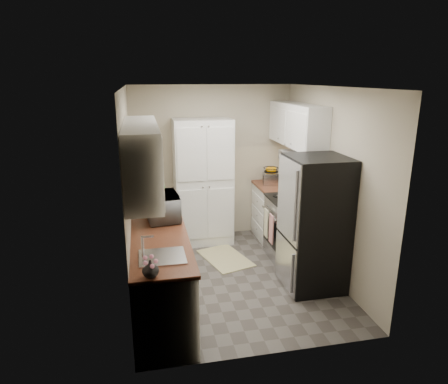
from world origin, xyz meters
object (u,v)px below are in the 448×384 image
(toaster_oven, at_px, (271,178))
(microwave, at_px, (163,207))
(wine_bottle, at_px, (143,195))
(pantry_cabinet, at_px, (203,182))
(electric_range, at_px, (292,228))
(refrigerator, at_px, (315,224))

(toaster_oven, bearing_deg, microwave, -128.58)
(toaster_oven, bearing_deg, wine_bottle, -144.78)
(wine_bottle, height_order, toaster_oven, wine_bottle)
(pantry_cabinet, distance_m, electric_range, 1.58)
(pantry_cabinet, bearing_deg, refrigerator, -56.54)
(pantry_cabinet, height_order, toaster_oven, pantry_cabinet)
(refrigerator, bearing_deg, wine_bottle, 155.07)
(refrigerator, relative_size, toaster_oven, 4.94)
(pantry_cabinet, bearing_deg, microwave, -117.80)
(pantry_cabinet, height_order, microwave, pantry_cabinet)
(refrigerator, xyz_separation_m, microwave, (-1.85, 0.37, 0.23))
(pantry_cabinet, xyz_separation_m, wine_bottle, (-0.94, -0.76, 0.07))
(wine_bottle, bearing_deg, electric_range, -4.51)
(electric_range, height_order, toaster_oven, electric_range)
(pantry_cabinet, distance_m, toaster_oven, 1.13)
(wine_bottle, bearing_deg, microwave, -69.06)
(microwave, xyz_separation_m, toaster_oven, (1.84, 1.34, -0.06))
(pantry_cabinet, distance_m, refrigerator, 2.07)
(electric_range, xyz_separation_m, toaster_oven, (-0.04, 0.91, 0.54))
(microwave, xyz_separation_m, wine_bottle, (-0.23, 0.59, -0.01))
(electric_range, relative_size, refrigerator, 0.66)
(electric_range, xyz_separation_m, wine_bottle, (-2.11, 0.17, 0.59))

